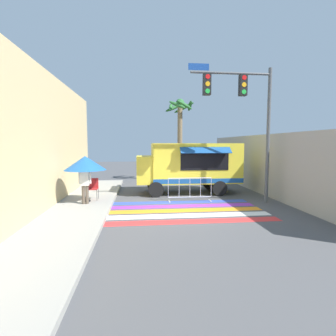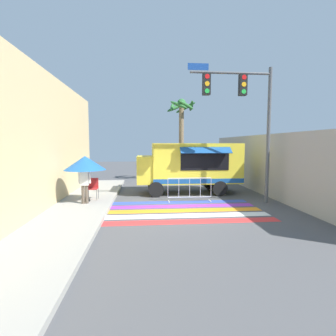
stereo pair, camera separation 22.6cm
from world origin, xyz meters
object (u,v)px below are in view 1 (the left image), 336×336
(traffic_signal_pole, at_px, (244,105))
(barricade_front, at_px, (190,190))
(folding_chair, at_px, (93,187))
(food_truck, at_px, (187,164))
(patio_umbrella, at_px, (85,163))
(palm_tree, at_px, (180,124))
(vendor_person, at_px, (85,182))

(traffic_signal_pole, xyz_separation_m, barricade_front, (-2.26, 0.63, -3.83))
(folding_chair, xyz_separation_m, barricade_front, (4.48, -0.23, -0.18))
(food_truck, bearing_deg, patio_umbrella, -154.96)
(food_truck, height_order, palm_tree, palm_tree)
(food_truck, distance_m, barricade_front, 2.33)
(vendor_person, relative_size, barricade_front, 0.81)
(patio_umbrella, relative_size, palm_tree, 0.34)
(food_truck, relative_size, palm_tree, 0.94)
(vendor_person, bearing_deg, patio_umbrella, 109.25)
(traffic_signal_pole, distance_m, barricade_front, 4.49)
(food_truck, bearing_deg, barricade_front, -96.85)
(food_truck, xyz_separation_m, palm_tree, (0.29, 4.57, 2.53))
(food_truck, height_order, traffic_signal_pole, traffic_signal_pole)
(barricade_front, bearing_deg, palm_tree, 85.33)
(folding_chair, distance_m, vendor_person, 0.99)
(vendor_person, distance_m, palm_tree, 9.46)
(patio_umbrella, xyz_separation_m, vendor_person, (0.05, -0.44, -0.75))
(food_truck, distance_m, vendor_person, 5.63)
(traffic_signal_pole, distance_m, palm_tree, 7.48)
(patio_umbrella, bearing_deg, traffic_signal_pole, -3.25)
(food_truck, xyz_separation_m, vendor_person, (-4.89, -2.75, -0.49))
(vendor_person, xyz_separation_m, barricade_front, (4.64, 0.68, -0.54))
(food_truck, xyz_separation_m, barricade_front, (-0.25, -2.08, -1.03))
(traffic_signal_pole, relative_size, barricade_front, 2.96)
(food_truck, distance_m, palm_tree, 5.23)
(patio_umbrella, relative_size, barricade_front, 0.98)
(folding_chair, relative_size, barricade_front, 0.47)
(patio_umbrella, height_order, folding_chair, patio_umbrella)
(patio_umbrella, height_order, palm_tree, palm_tree)
(traffic_signal_pole, relative_size, palm_tree, 1.04)
(traffic_signal_pole, bearing_deg, barricade_front, 164.48)
(vendor_person, bearing_deg, folding_chair, 92.34)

